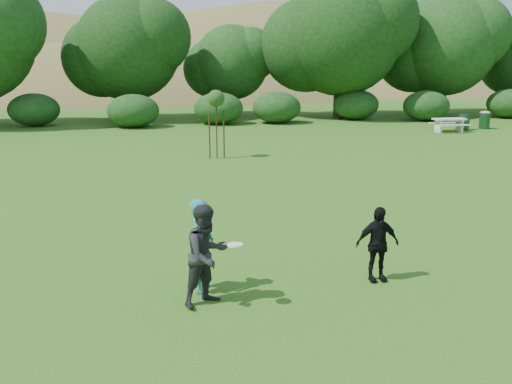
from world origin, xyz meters
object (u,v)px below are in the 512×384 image
(trash_can_near, at_px, (464,122))
(picnic_table, at_px, (449,123))
(trash_can_lidded, at_px, (485,120))
(sapling, at_px, (216,100))
(player_teal, at_px, (202,245))
(player_grey, at_px, (207,255))
(player_black, at_px, (377,244))

(trash_can_near, height_order, picnic_table, trash_can_near)
(trash_can_lidded, bearing_deg, trash_can_near, -166.96)
(sapling, xyz_separation_m, picnic_table, (13.76, 6.28, -1.90))
(player_teal, bearing_deg, trash_can_near, -28.88)
(trash_can_lidded, bearing_deg, player_teal, -130.97)
(trash_can_near, bearing_deg, player_teal, -129.02)
(sapling, bearing_deg, trash_can_lidded, 23.58)
(picnic_table, relative_size, trash_can_lidded, 1.71)
(picnic_table, bearing_deg, trash_can_near, 24.99)
(player_grey, relative_size, trash_can_lidded, 1.70)
(player_teal, bearing_deg, player_grey, -166.38)
(sapling, bearing_deg, player_black, -83.10)
(player_grey, distance_m, player_black, 3.33)
(player_grey, xyz_separation_m, player_black, (3.29, 0.52, -0.16))
(player_black, xyz_separation_m, sapling, (-1.67, 13.77, 1.69))
(picnic_table, bearing_deg, trash_can_lidded, 18.64)
(picnic_table, distance_m, trash_can_lidded, 2.87)
(player_black, bearing_deg, trash_can_lidded, 52.16)
(player_grey, relative_size, player_black, 1.22)
(player_black, height_order, trash_can_near, player_black)
(player_grey, bearing_deg, trash_can_lidded, 16.16)
(player_teal, height_order, sapling, sapling)
(sapling, bearing_deg, player_teal, -96.89)
(player_grey, relative_size, picnic_table, 0.99)
(trash_can_near, bearing_deg, trash_can_lidded, 13.04)
(player_teal, distance_m, player_grey, 0.60)
(player_teal, bearing_deg, trash_can_lidded, -30.83)
(player_black, bearing_deg, picnic_table, 56.31)
(player_black, bearing_deg, sapling, 94.32)
(player_black, xyz_separation_m, trash_can_near, (13.32, 20.62, -0.28))
(player_grey, distance_m, picnic_table, 25.69)
(player_teal, relative_size, trash_can_lidded, 1.66)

